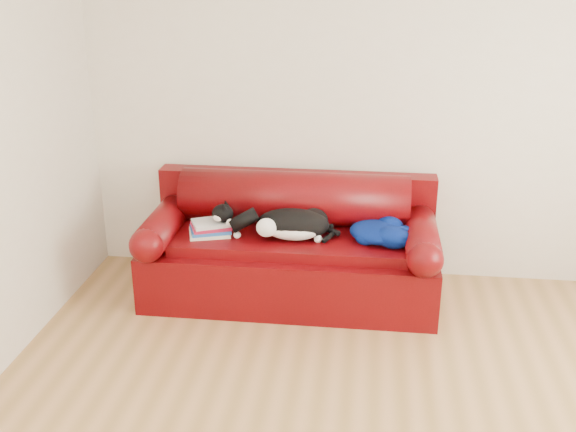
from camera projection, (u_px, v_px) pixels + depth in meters
name	position (u px, v px, depth m)	size (l,w,h in m)	color
ground	(374.00, 432.00, 3.59)	(4.50, 4.50, 0.00)	olive
room_shell	(419.00, 125.00, 2.99)	(4.52, 4.02, 2.61)	beige
sofa_base	(290.00, 266.00, 4.96)	(2.10, 0.90, 0.50)	#3B0207
sofa_back	(294.00, 216.00, 5.08)	(2.10, 1.01, 0.88)	#3B0207
book_stack	(211.00, 228.00, 4.83)	(0.34, 0.30, 0.10)	beige
cat	(292.00, 225.00, 4.74)	(0.74, 0.46, 0.27)	black
blanket	(380.00, 231.00, 4.73)	(0.51, 0.53, 0.15)	#020842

